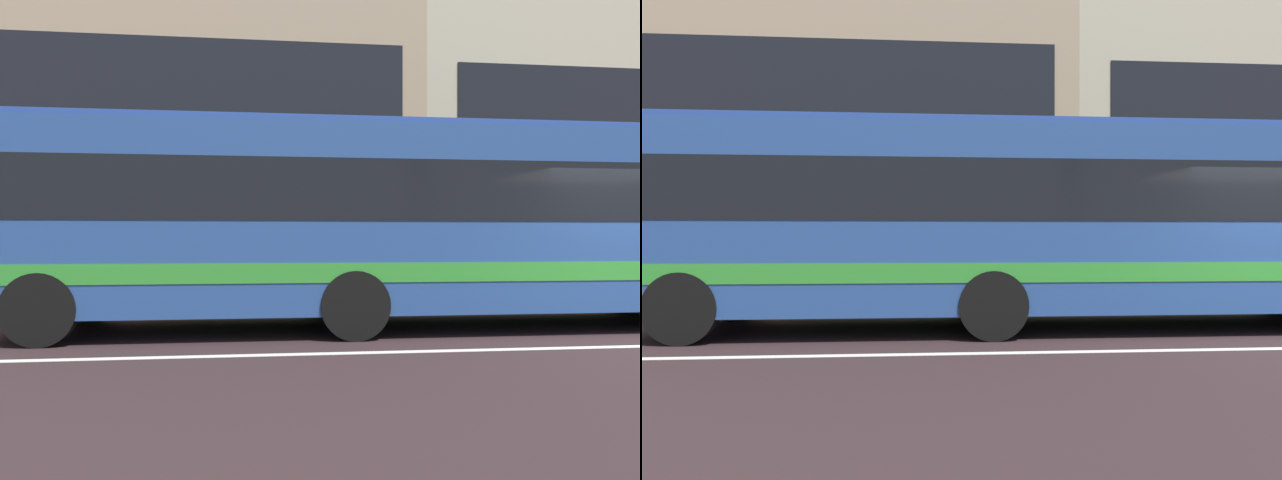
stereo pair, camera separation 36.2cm
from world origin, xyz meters
The scene contains 3 objects.
hedge_row_far centered at (-1.27, 5.46, 0.51)m, with size 12.80×1.10×1.02m, color #254A19.
apartment_block_left centered at (-9.93, 14.67, 5.37)m, with size 19.31×9.39×10.73m.
transit_bus centered at (-3.38, 2.10, 1.79)m, with size 12.14×2.66×3.24m.
Camera 1 is at (-5.63, -7.32, 1.45)m, focal length 32.91 mm.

